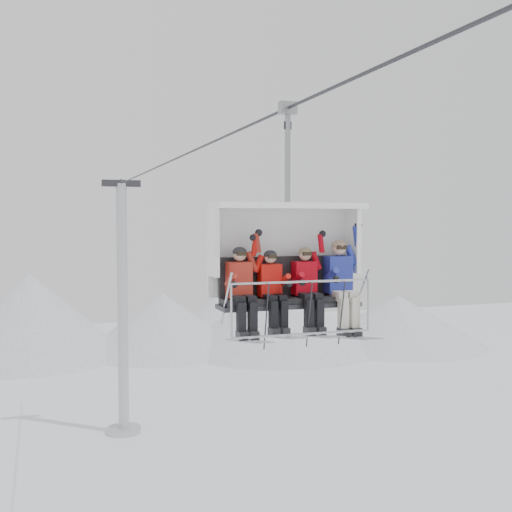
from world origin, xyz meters
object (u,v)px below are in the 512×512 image
object	(u,v)px
lift_tower_right	(123,326)
skier_center_right	(307,286)
skier_center_left	(272,288)
chairlift_carrier	(285,254)
skier_far_left	(241,287)
skier_far_right	(341,281)

from	to	relation	value
lift_tower_right	skier_center_right	size ratio (longest dim) A/B	7.99
lift_tower_right	skier_center_left	world-z (taller)	lift_tower_right
chairlift_carrier	skier_center_right	world-z (taller)	chairlift_carrier
skier_far_left	skier_center_left	bearing A→B (deg)	-0.91
skier_far_left	chairlift_carrier	bearing A→B (deg)	19.12
skier_center_left	skier_center_right	bearing A→B (deg)	0.55
chairlift_carrier	skier_far_right	distance (m)	1.12
skier_far_left	skier_center_left	distance (m)	0.56
chairlift_carrier	skier_far_right	size ratio (longest dim) A/B	2.24
chairlift_carrier	skier_far_left	xyz separation A→B (m)	(-0.91, -0.32, -0.53)
skier_far_right	chairlift_carrier	bearing A→B (deg)	162.35
lift_tower_right	skier_far_right	bearing A→B (deg)	-87.70
skier_far_right	skier_center_left	bearing A→B (deg)	-179.14
skier_center_left	skier_center_right	size ratio (longest dim) A/B	1.00
skier_far_left	skier_center_left	xyz separation A→B (m)	(0.56, -0.01, -0.03)
lift_tower_right	skier_far_left	distance (m)	24.32
lift_tower_right	skier_far_left	world-z (taller)	lift_tower_right
skier_center_right	skier_far_right	xyz separation A→B (m)	(0.66, 0.01, 0.05)
skier_far_left	skier_far_right	xyz separation A→B (m)	(1.87, 0.01, 0.04)
skier_far_right	lift_tower_right	bearing A→B (deg)	92.30
lift_tower_right	skier_center_left	bearing A→B (deg)	-90.85
skier_far_left	skier_center_right	size ratio (longest dim) A/B	1.00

